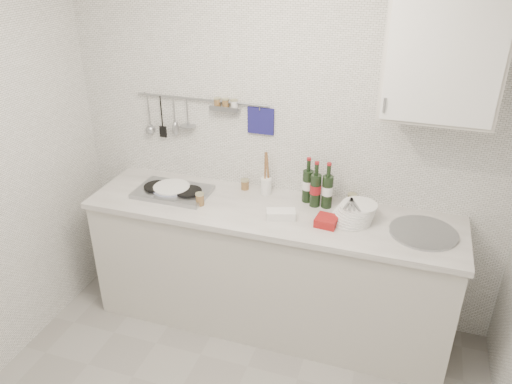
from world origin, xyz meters
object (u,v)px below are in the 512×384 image
at_px(utensil_crock, 266,184).
at_px(wall_cabinet, 444,53).
at_px(plate_stack_hob, 170,189).
at_px(wine_bottles, 317,183).
at_px(plate_stack_sink, 354,213).

bearing_deg(utensil_crock, wall_cabinet, -4.88).
height_order(wall_cabinet, utensil_crock, wall_cabinet).
xyz_separation_m(plate_stack_hob, wine_bottles, (0.99, 0.15, 0.13)).
relative_size(wall_cabinet, plate_stack_hob, 2.54).
distance_m(plate_stack_sink, wine_bottles, 0.32).
height_order(plate_stack_hob, utensil_crock, utensil_crock).
xyz_separation_m(wall_cabinet, plate_stack_sink, (-0.37, -0.09, -0.98)).
height_order(wine_bottles, utensil_crock, utensil_crock).
distance_m(wall_cabinet, plate_stack_hob, 1.91).
height_order(plate_stack_sink, wine_bottles, wine_bottles).
bearing_deg(plate_stack_sink, wall_cabinet, 14.34).
xyz_separation_m(wine_bottles, utensil_crock, (-0.36, 0.05, -0.08)).
relative_size(wall_cabinet, utensil_crock, 2.23).
xyz_separation_m(wall_cabinet, utensil_crock, (-0.99, 0.08, -0.96)).
height_order(wall_cabinet, wine_bottles, wall_cabinet).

